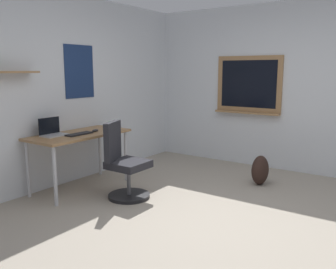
% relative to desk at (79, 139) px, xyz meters
% --- Properties ---
extents(ground_plane, '(5.20, 5.20, 0.00)m').
position_rel_desk_xyz_m(ground_plane, '(0.07, -2.05, -0.67)').
color(ground_plane, '#9E9384').
rests_on(ground_plane, ground).
extents(wall_back, '(5.00, 0.30, 2.60)m').
position_rel_desk_xyz_m(wall_back, '(0.06, 0.40, 0.63)').
color(wall_back, silver).
rests_on(wall_back, ground).
extents(wall_right, '(0.22, 5.00, 2.60)m').
position_rel_desk_xyz_m(wall_right, '(2.51, -2.02, 0.63)').
color(wall_right, silver).
rests_on(wall_right, ground).
extents(desk, '(1.35, 0.64, 0.75)m').
position_rel_desk_xyz_m(desk, '(0.00, 0.00, 0.00)').
color(desk, '#997047').
rests_on(desk, ground).
extents(office_chair, '(0.53, 0.55, 0.95)m').
position_rel_desk_xyz_m(office_chair, '(0.06, -0.71, -0.26)').
color(office_chair, black).
rests_on(office_chair, ground).
extents(laptop, '(0.31, 0.21, 0.23)m').
position_rel_desk_xyz_m(laptop, '(-0.30, 0.15, 0.13)').
color(laptop, '#ADAFB5').
rests_on(laptop, desk).
extents(keyboard, '(0.37, 0.13, 0.02)m').
position_rel_desk_xyz_m(keyboard, '(-0.07, -0.08, 0.09)').
color(keyboard, black).
rests_on(keyboard, desk).
extents(computer_mouse, '(0.10, 0.06, 0.03)m').
position_rel_desk_xyz_m(computer_mouse, '(0.21, -0.08, 0.10)').
color(computer_mouse, '#262628').
rests_on(computer_mouse, desk).
extents(coffee_mug, '(0.08, 0.08, 0.09)m').
position_rel_desk_xyz_m(coffee_mug, '(0.58, -0.03, 0.12)').
color(coffee_mug, '#338C4C').
rests_on(coffee_mug, desk).
extents(backpack, '(0.32, 0.22, 0.41)m').
position_rel_desk_xyz_m(backpack, '(1.52, -1.93, -0.47)').
color(backpack, black).
rests_on(backpack, ground).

